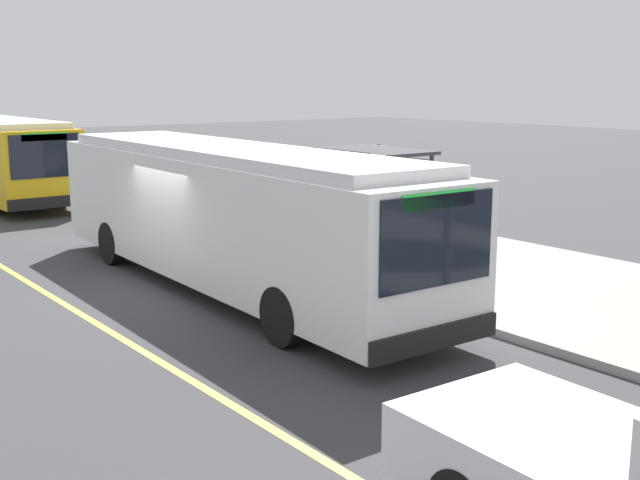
{
  "coord_description": "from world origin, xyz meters",
  "views": [
    {
      "loc": [
        14.32,
        -7.3,
        4.2
      ],
      "look_at": [
        3.86,
        0.81,
        1.56
      ],
      "focal_mm": 44.38,
      "sensor_mm": 36.0,
      "label": 1
    }
  ],
  "objects_px": {
    "transit_bus_main": "(230,211)",
    "pedestrian_commuter": "(345,219)",
    "waiting_bench": "(371,230)",
    "route_sign_post": "(378,192)"
  },
  "relations": [
    {
      "from": "route_sign_post",
      "to": "pedestrian_commuter",
      "type": "relative_size",
      "value": 1.66
    },
    {
      "from": "transit_bus_main",
      "to": "pedestrian_commuter",
      "type": "distance_m",
      "value": 3.21
    },
    {
      "from": "waiting_bench",
      "to": "pedestrian_commuter",
      "type": "bearing_deg",
      "value": -68.69
    },
    {
      "from": "pedestrian_commuter",
      "to": "route_sign_post",
      "type": "bearing_deg",
      "value": -16.49
    },
    {
      "from": "transit_bus_main",
      "to": "route_sign_post",
      "type": "relative_size",
      "value": 4.35
    },
    {
      "from": "waiting_bench",
      "to": "route_sign_post",
      "type": "xyz_separation_m",
      "value": [
        2.15,
        -1.72,
        1.32
      ]
    },
    {
      "from": "transit_bus_main",
      "to": "waiting_bench",
      "type": "bearing_deg",
      "value": 98.09
    },
    {
      "from": "waiting_bench",
      "to": "route_sign_post",
      "type": "height_order",
      "value": "route_sign_post"
    },
    {
      "from": "transit_bus_main",
      "to": "route_sign_post",
      "type": "distance_m",
      "value": 3.1
    },
    {
      "from": "waiting_bench",
      "to": "transit_bus_main",
      "type": "bearing_deg",
      "value": -81.91
    }
  ]
}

